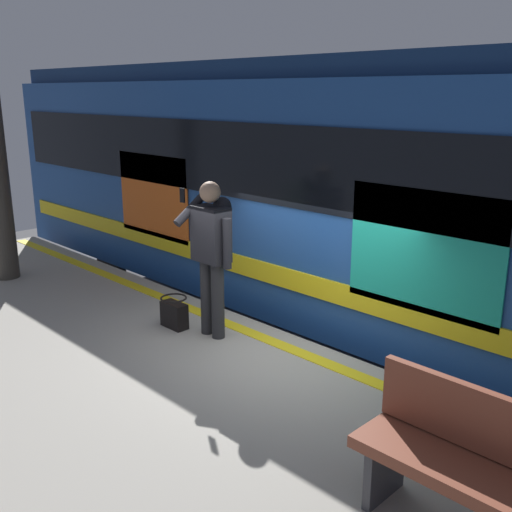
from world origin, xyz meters
The scene contains 9 objects.
ground_plane centered at (0.00, 0.00, 0.00)m, with size 23.53×23.53×0.00m, color #3D3D3F.
platform centered at (0.00, 1.97, 0.55)m, with size 12.89×3.95×1.11m, color #9E998E.
safety_line centered at (0.00, 0.30, 1.11)m, with size 12.63×0.16×0.01m, color yellow.
track_rail_near centered at (0.00, -1.13, 0.08)m, with size 16.76×0.08×0.16m, color slate.
track_rail_far centered at (0.00, -2.56, 0.08)m, with size 16.76×0.08×0.16m, color slate.
train_carriage centered at (0.90, -1.84, 2.48)m, with size 12.25×3.06×3.89m.
passenger centered at (0.68, 0.62, 2.10)m, with size 0.57×0.55×1.69m.
handbag centered at (1.15, 0.79, 1.27)m, with size 0.33×0.30×0.36m.
bench centered at (-2.73, 1.52, 1.59)m, with size 1.48×0.44×0.90m.
Camera 1 is at (-3.91, 4.51, 3.68)m, focal length 41.43 mm.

